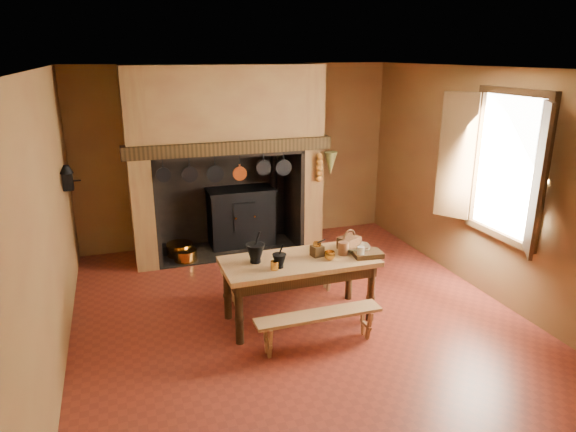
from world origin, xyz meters
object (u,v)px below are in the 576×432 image
at_px(mixing_bowl, 357,248).
at_px(bench_front, 319,322).
at_px(iron_range, 241,216).
at_px(wicker_basket, 349,242).
at_px(coffee_grinder, 317,250).
at_px(work_table, 299,269).

bearing_deg(mixing_bowl, bench_front, -139.80).
relative_size(iron_range, wicker_basket, 5.38).
xyz_separation_m(bench_front, wicker_basket, (0.68, 0.74, 0.54)).
bearing_deg(wicker_basket, iron_range, 82.44).
distance_m(bench_front, wicker_basket, 1.14).
bearing_deg(bench_front, wicker_basket, 47.52).
bearing_deg(wicker_basket, coffee_grinder, 169.56).
bearing_deg(iron_range, coffee_grinder, -84.01).
bearing_deg(work_table, iron_range, 90.88).
relative_size(work_table, mixing_bowl, 5.91).
relative_size(bench_front, mixing_bowl, 4.63).
distance_m(iron_range, bench_front, 3.17).
relative_size(mixing_bowl, wicker_basket, 0.98).
distance_m(work_table, bench_front, 0.70).
bearing_deg(mixing_bowl, work_table, -179.55).
xyz_separation_m(work_table, mixing_bowl, (0.72, 0.01, 0.15)).
height_order(work_table, wicker_basket, wicker_basket).
distance_m(work_table, wicker_basket, 0.72).
bearing_deg(coffee_grinder, mixing_bowl, -13.95).
height_order(mixing_bowl, wicker_basket, wicker_basket).
bearing_deg(bench_front, coffee_grinder, 70.22).
relative_size(iron_range, coffee_grinder, 8.39).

